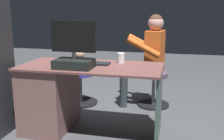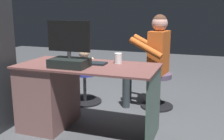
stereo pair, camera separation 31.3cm
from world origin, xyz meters
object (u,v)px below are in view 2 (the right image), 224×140
Objects in this scene: tv_remote at (58,63)px; teddy_bear at (85,60)px; office_chair_teddy at (85,84)px; visitor_chair at (157,87)px; desk at (56,93)px; person at (152,54)px; keyboard at (87,63)px; cup at (118,58)px; computer_mouse at (62,61)px; monitor at (69,55)px.

tv_remote is 0.47× the size of teddy_bear.
office_chair_teddy is 1.00× the size of visitor_chair.
teddy_bear is at bearing -90.00° from office_chair_teddy.
person is at bearing -132.08° from desk.
person is (-0.79, -0.97, -0.01)m from tv_remote.
keyboard is 0.33m from cup.
desk is 0.36m from computer_mouse.
desk reaches higher than visitor_chair.
keyboard is at bearing 59.98° from person.
cup is at bearing -166.42° from computer_mouse.
person is at bearing 8.31° from visitor_chair.
desk is 0.78m from cup.
teddy_bear is (-0.00, -0.01, 0.34)m from office_chair_teddy.
person reaches higher than teddy_bear.
visitor_chair is (-0.88, -0.92, -0.47)m from computer_mouse.
office_chair_teddy is at bearing -42.58° from cup.
monitor is at bearing 149.29° from desk.
teddy_bear is at bearing -82.68° from computer_mouse.
teddy_bear is at bearing -87.36° from desk.
tv_remote is at bearing 96.54° from teddy_bear.
desk is 3.16× the size of monitor.
desk is 0.86m from teddy_bear.
office_chair_teddy is at bearing -90.27° from tv_remote.
person is at bearing -104.95° from cup.
office_chair_teddy is (0.04, -0.81, -0.12)m from desk.
cup is 1.06m from office_chair_teddy.
person is (-0.20, -0.76, -0.06)m from cup.
monitor is at bearing 61.78° from person.
computer_mouse is at bearing 46.28° from visitor_chair.
keyboard is 0.96m from office_chair_teddy.
teddy_bear is 0.91m from person.
desk is 13.16× the size of cup.
person is at bearing -171.69° from office_chair_teddy.
office_chair_teddy and visitor_chair have the same top height.
computer_mouse is 1.20m from person.
person is (-0.89, -0.13, 0.45)m from office_chair_teddy.
visitor_chair is at bearing -171.69° from person.
computer_mouse is (0.28, 0.02, 0.01)m from keyboard.
cup reaches higher than desk.
monitor reaches higher than desk.
computer_mouse is 0.21× the size of visitor_chair.
tv_remote is (0.59, 0.21, -0.04)m from cup.
desk is 0.35m from tv_remote.
desk is 0.49m from keyboard.
tv_remote is at bearing 158.59° from desk.
monitor is 0.30m from computer_mouse.
tv_remote is 0.33× the size of office_chair_teddy.
cup is at bearing 69.51° from visitor_chair.
cup is 0.97m from visitor_chair.
person reaches higher than keyboard.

